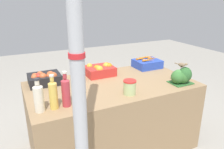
# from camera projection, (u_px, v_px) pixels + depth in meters

# --- Properties ---
(ground_plane) EXTENTS (10.00, 10.00, 0.00)m
(ground_plane) POSITION_uv_depth(u_px,v_px,m) (112.00, 144.00, 2.50)
(ground_plane) COLOR gray
(market_table) EXTENTS (1.69, 0.92, 0.75)m
(market_table) POSITION_uv_depth(u_px,v_px,m) (112.00, 116.00, 2.37)
(market_table) COLOR #937551
(market_table) RESTS_ON ground_plane
(support_pole) EXTENTS (0.09, 0.09, 2.35)m
(support_pole) POSITION_uv_depth(u_px,v_px,m) (78.00, 76.00, 1.20)
(support_pole) COLOR #B7BABF
(support_pole) RESTS_ON ground_plane
(apple_crate) EXTENTS (0.31, 0.26, 0.14)m
(apple_crate) POSITION_uv_depth(u_px,v_px,m) (44.00, 78.00, 2.22)
(apple_crate) COLOR black
(apple_crate) RESTS_ON market_table
(orange_crate) EXTENTS (0.31, 0.26, 0.14)m
(orange_crate) POSITION_uv_depth(u_px,v_px,m) (100.00, 70.00, 2.49)
(orange_crate) COLOR red
(orange_crate) RESTS_ON market_table
(carrot_crate) EXTENTS (0.31, 0.26, 0.13)m
(carrot_crate) POSITION_uv_depth(u_px,v_px,m) (147.00, 63.00, 2.76)
(carrot_crate) COLOR #2847B7
(carrot_crate) RESTS_ON market_table
(broccoli_pile) EXTENTS (0.23, 0.19, 0.18)m
(broccoli_pile) POSITION_uv_depth(u_px,v_px,m) (181.00, 76.00, 2.22)
(broccoli_pile) COLOR #2D602D
(broccoli_pile) RESTS_ON market_table
(juice_bottle_cloudy) EXTENTS (0.08, 0.08, 0.27)m
(juice_bottle_cloudy) POSITION_uv_depth(u_px,v_px,m) (39.00, 97.00, 1.66)
(juice_bottle_cloudy) COLOR beige
(juice_bottle_cloudy) RESTS_ON market_table
(juice_bottle_golden) EXTENTS (0.07, 0.07, 0.28)m
(juice_bottle_golden) POSITION_uv_depth(u_px,v_px,m) (53.00, 94.00, 1.71)
(juice_bottle_golden) COLOR gold
(juice_bottle_golden) RESTS_ON market_table
(juice_bottle_ruby) EXTENTS (0.07, 0.07, 0.30)m
(juice_bottle_ruby) POSITION_uv_depth(u_px,v_px,m) (66.00, 91.00, 1.75)
(juice_bottle_ruby) COLOR #B2333D
(juice_bottle_ruby) RESTS_ON market_table
(pickle_jar) EXTENTS (0.12, 0.12, 0.13)m
(pickle_jar) POSITION_uv_depth(u_px,v_px,m) (130.00, 87.00, 1.99)
(pickle_jar) COLOR #B2C684
(pickle_jar) RESTS_ON market_table
(sparrow_bird) EXTENTS (0.08, 0.12, 0.05)m
(sparrow_bird) POSITION_uv_depth(u_px,v_px,m) (182.00, 65.00, 2.19)
(sparrow_bird) COLOR #4C3D2D
(sparrow_bird) RESTS_ON broccoli_pile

